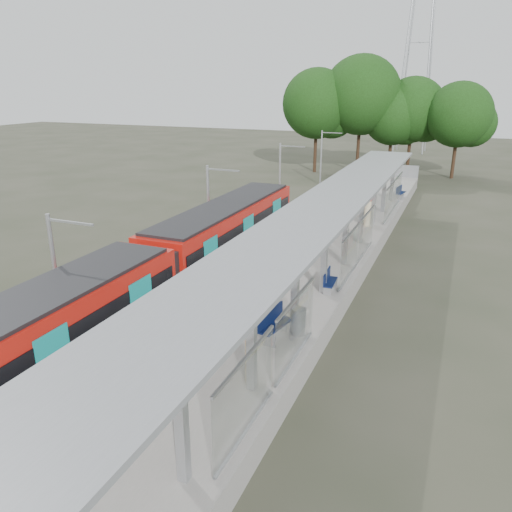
{
  "coord_description": "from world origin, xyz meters",
  "views": [
    {
      "loc": [
        7.14,
        -5.95,
        9.76
      ],
      "look_at": [
        -1.17,
        13.9,
        2.3
      ],
      "focal_mm": 35.0,
      "sensor_mm": 36.0,
      "label": 1
    }
  ],
  "objects_px": {
    "bench_near": "(273,323)",
    "info_pillar_far": "(367,213)",
    "train": "(152,276)",
    "bench_mid": "(329,280)",
    "bench_far": "(400,192)",
    "info_pillar_near": "(251,361)",
    "litter_bin": "(299,322)"
  },
  "relations": [
    {
      "from": "bench_near",
      "to": "info_pillar_far",
      "type": "xyz_separation_m",
      "value": [
        0.24,
        16.4,
        0.25
      ]
    },
    {
      "from": "train",
      "to": "bench_near",
      "type": "bearing_deg",
      "value": -11.87
    },
    {
      "from": "bench_near",
      "to": "bench_mid",
      "type": "height_order",
      "value": "bench_near"
    },
    {
      "from": "train",
      "to": "bench_mid",
      "type": "xyz_separation_m",
      "value": [
        6.68,
        3.82,
        -0.56
      ]
    },
    {
      "from": "bench_mid",
      "to": "info_pillar_far",
      "type": "xyz_separation_m",
      "value": [
        -0.48,
        11.33,
        0.36
      ]
    },
    {
      "from": "bench_far",
      "to": "info_pillar_near",
      "type": "distance_m",
      "value": 28.78
    },
    {
      "from": "info_pillar_near",
      "to": "info_pillar_far",
      "type": "bearing_deg",
      "value": 106.45
    },
    {
      "from": "bench_near",
      "to": "info_pillar_far",
      "type": "distance_m",
      "value": 16.41
    },
    {
      "from": "bench_mid",
      "to": "litter_bin",
      "type": "relative_size",
      "value": 1.33
    },
    {
      "from": "bench_mid",
      "to": "litter_bin",
      "type": "xyz_separation_m",
      "value": [
        0.05,
        -4.48,
        0.03
      ]
    },
    {
      "from": "bench_far",
      "to": "info_pillar_far",
      "type": "xyz_separation_m",
      "value": [
        -0.84,
        -9.45,
        0.34
      ]
    },
    {
      "from": "train",
      "to": "bench_near",
      "type": "xyz_separation_m",
      "value": [
        5.95,
        -1.25,
        -0.46
      ]
    },
    {
      "from": "bench_mid",
      "to": "info_pillar_near",
      "type": "height_order",
      "value": "info_pillar_near"
    },
    {
      "from": "train",
      "to": "bench_mid",
      "type": "bearing_deg",
      "value": 29.77
    },
    {
      "from": "bench_near",
      "to": "bench_far",
      "type": "relative_size",
      "value": 1.17
    },
    {
      "from": "train",
      "to": "litter_bin",
      "type": "xyz_separation_m",
      "value": [
        6.73,
        -0.66,
        -0.53
      ]
    },
    {
      "from": "train",
      "to": "bench_near",
      "type": "height_order",
      "value": "train"
    },
    {
      "from": "bench_far",
      "to": "bench_mid",
      "type": "bearing_deg",
      "value": -81.17
    },
    {
      "from": "bench_far",
      "to": "info_pillar_near",
      "type": "relative_size",
      "value": 0.89
    },
    {
      "from": "info_pillar_far",
      "to": "bench_far",
      "type": "bearing_deg",
      "value": 81.31
    },
    {
      "from": "bench_near",
      "to": "train",
      "type": "bearing_deg",
      "value": 179.28
    },
    {
      "from": "bench_near",
      "to": "bench_mid",
      "type": "distance_m",
      "value": 5.12
    },
    {
      "from": "bench_mid",
      "to": "info_pillar_far",
      "type": "bearing_deg",
      "value": 88.89
    },
    {
      "from": "bench_near",
      "to": "bench_far",
      "type": "height_order",
      "value": "bench_near"
    },
    {
      "from": "train",
      "to": "info_pillar_near",
      "type": "height_order",
      "value": "train"
    },
    {
      "from": "bench_near",
      "to": "bench_far",
      "type": "xyz_separation_m",
      "value": [
        1.08,
        25.85,
        -0.09
      ]
    },
    {
      "from": "info_pillar_far",
      "to": "info_pillar_near",
      "type": "bearing_deg",
      "value": -93.16
    },
    {
      "from": "info_pillar_near",
      "to": "info_pillar_far",
      "type": "distance_m",
      "value": 19.32
    },
    {
      "from": "info_pillar_near",
      "to": "litter_bin",
      "type": "distance_m",
      "value": 3.53
    },
    {
      "from": "info_pillar_far",
      "to": "litter_bin",
      "type": "height_order",
      "value": "info_pillar_far"
    },
    {
      "from": "bench_mid",
      "to": "litter_bin",
      "type": "bearing_deg",
      "value": -92.87
    },
    {
      "from": "train",
      "to": "info_pillar_near",
      "type": "relative_size",
      "value": 16.65
    }
  ]
}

